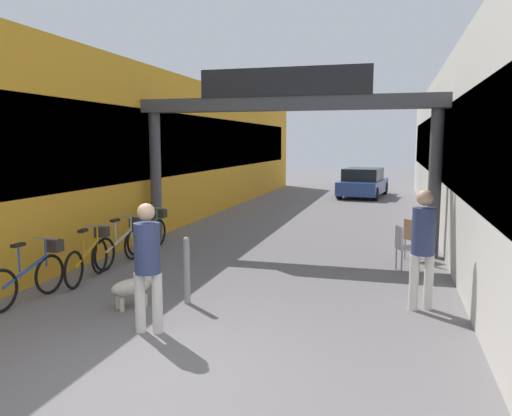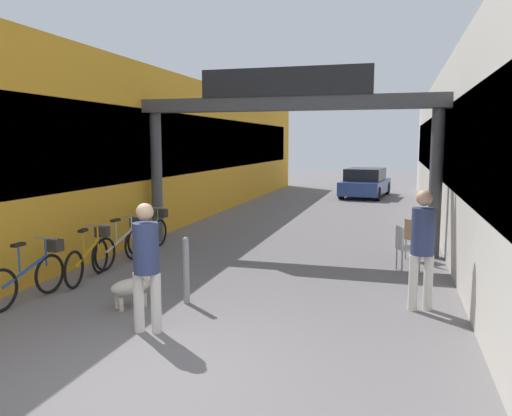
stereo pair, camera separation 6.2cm
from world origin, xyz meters
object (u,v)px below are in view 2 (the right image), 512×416
object	(u,v)px
cafe_chair_aluminium_nearer	(404,245)
cafe_chair_wood_farther	(415,236)
dog_on_leash	(134,286)
bollard_post_metal	(186,270)
bicycle_orange_second	(90,256)
bicycle_green_farthest	(151,231)
bicycle_blue_nearest	(32,274)
pedestrian_with_dog	(146,259)
bicycle_silver_third	(123,243)
parked_car_blue	(365,183)
pedestrian_companion	(423,241)

from	to	relation	value
cafe_chair_aluminium_nearer	cafe_chair_wood_farther	xyz separation A→B (m)	(0.23, 1.02, 0.00)
dog_on_leash	bollard_post_metal	distance (m)	0.83
bicycle_orange_second	bicycle_green_farthest	size ratio (longest dim) A/B	0.99
bicycle_blue_nearest	bicycle_green_farthest	size ratio (longest dim) A/B	1.00
pedestrian_with_dog	dog_on_leash	bearing A→B (deg)	128.38
dog_on_leash	cafe_chair_aluminium_nearer	xyz separation A→B (m)	(4.03, 3.32, 0.21)
bicycle_silver_third	parked_car_blue	distance (m)	15.13
cafe_chair_wood_farther	pedestrian_with_dog	bearing A→B (deg)	-124.31
bicycle_orange_second	cafe_chair_wood_farther	size ratio (longest dim) A/B	1.89
pedestrian_with_dog	cafe_chair_aluminium_nearer	size ratio (longest dim) A/B	1.96
dog_on_leash	bicycle_green_farthest	xyz separation A→B (m)	(-1.72, 3.82, 0.11)
cafe_chair_wood_farther	bollard_post_metal	bearing A→B (deg)	-131.95
bollard_post_metal	bicycle_green_farthest	bearing A→B (deg)	125.17
bicycle_green_farthest	cafe_chair_wood_farther	world-z (taller)	bicycle_green_farthest
bollard_post_metal	cafe_chair_wood_farther	world-z (taller)	bollard_post_metal
bicycle_blue_nearest	bicycle_orange_second	bearing A→B (deg)	83.40
dog_on_leash	bicycle_blue_nearest	xyz separation A→B (m)	(-1.74, -0.16, 0.11)
bollard_post_metal	parked_car_blue	size ratio (longest dim) A/B	0.25
bicycle_orange_second	parked_car_blue	xyz separation A→B (m)	(4.03, 15.78, 0.21)
dog_on_leash	bicycle_silver_third	world-z (taller)	bicycle_silver_third
parked_car_blue	dog_on_leash	bearing A→B (deg)	-98.19
bicycle_blue_nearest	cafe_chair_aluminium_nearer	xyz separation A→B (m)	(5.77, 3.48, 0.10)
bicycle_silver_third	cafe_chair_aluminium_nearer	world-z (taller)	bicycle_silver_third
pedestrian_with_dog	bicycle_silver_third	size ratio (longest dim) A/B	1.03
dog_on_leash	cafe_chair_aluminium_nearer	distance (m)	5.23
dog_on_leash	bicycle_green_farthest	bearing A→B (deg)	114.20
pedestrian_with_dog	pedestrian_companion	xyz separation A→B (m)	(3.55, 1.93, 0.06)
bicycle_silver_third	parked_car_blue	world-z (taller)	parked_car_blue
dog_on_leash	parked_car_blue	bearing A→B (deg)	81.81
dog_on_leash	cafe_chair_wood_farther	size ratio (longest dim) A/B	0.79
bicycle_green_farthest	cafe_chair_aluminium_nearer	distance (m)	5.77
cafe_chair_aluminium_nearer	bollard_post_metal	bearing A→B (deg)	-138.59
bollard_post_metal	parked_car_blue	bearing A→B (deg)	84.00
pedestrian_with_dog	bicycle_silver_third	bearing A→B (deg)	125.10
bicycle_blue_nearest	bicycle_silver_third	world-z (taller)	same
pedestrian_companion	bicycle_green_farthest	xyz separation A→B (m)	(-5.96, 2.77, -0.62)
bicycle_silver_third	cafe_chair_aluminium_nearer	bearing A→B (deg)	9.14
bicycle_blue_nearest	cafe_chair_aluminium_nearer	bearing A→B (deg)	31.10
pedestrian_companion	bicycle_orange_second	world-z (taller)	pedestrian_companion
dog_on_leash	cafe_chair_aluminium_nearer	world-z (taller)	cafe_chair_aluminium_nearer
bicycle_blue_nearest	pedestrian_companion	bearing A→B (deg)	11.42
dog_on_leash	cafe_chair_aluminium_nearer	size ratio (longest dim) A/B	0.79
dog_on_leash	bollard_post_metal	bearing A→B (deg)	28.89
bicycle_orange_second	bicycle_green_farthest	bearing A→B (deg)	92.92
bicycle_orange_second	bicycle_silver_third	world-z (taller)	same
cafe_chair_aluminium_nearer	parked_car_blue	bearing A→B (deg)	96.61
bicycle_blue_nearest	bollard_post_metal	bearing A→B (deg)	12.62
parked_car_blue	bicycle_orange_second	bearing A→B (deg)	-104.32
dog_on_leash	bicycle_blue_nearest	bearing A→B (deg)	-174.76
bicycle_orange_second	cafe_chair_aluminium_nearer	world-z (taller)	bicycle_orange_second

